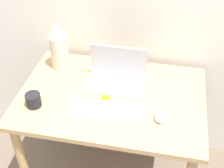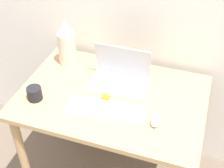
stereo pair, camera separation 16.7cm
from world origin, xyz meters
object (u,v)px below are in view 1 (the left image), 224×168
laptop (117,76)px  mouse (160,116)px  vase (59,46)px  mug (33,100)px  mp3_player (107,96)px  keyboard (108,111)px

laptop → mouse: laptop is taller
vase → mug: vase is taller
vase → mouse: bearing=-27.7°
laptop → mp3_player: 0.15m
keyboard → mug: mug is taller
mouse → mp3_player: size_ratio=1.59×
laptop → mouse: (0.27, -0.25, -0.03)m
mouse → mug: mug is taller
mug → vase: bearing=86.0°
mouse → mug: bearing=-176.8°
mouse → laptop: bearing=137.9°
mouse → vase: (-0.64, 0.34, 0.13)m
laptop → keyboard: bearing=-89.9°
laptop → mp3_player: laptop is taller
mp3_player → mouse: bearing=-20.0°
mouse → mp3_player: mouse is taller
mug → laptop: bearing=35.3°
laptop → vase: vase is taller
vase → keyboard: bearing=-42.9°
keyboard → mouse: size_ratio=4.14×
laptop → vase: size_ratio=1.08×
vase → mug: 0.39m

